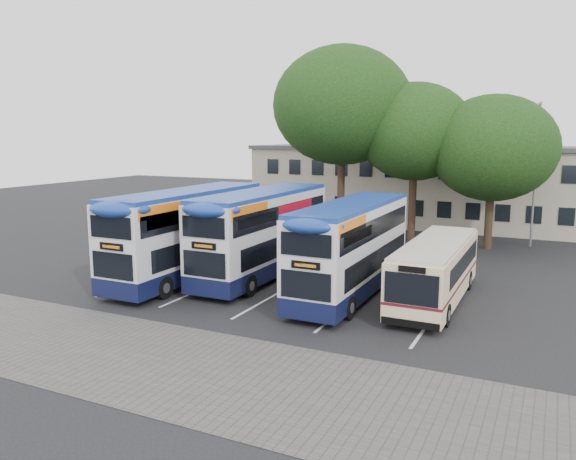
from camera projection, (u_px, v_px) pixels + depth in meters
The scene contains 12 objects.
ground at pixel (326, 330), 20.62m from camera, with size 120.00×120.00×0.00m, color black.
paving_strip at pixel (203, 371), 17.03m from camera, with size 40.00×6.00×0.01m, color #595654.
bay_lines at pixel (292, 286), 26.66m from camera, with size 14.12×11.00×0.01m.
depot_building at pixel (455, 185), 44.06m from camera, with size 32.40×8.40×6.20m.
lamp_post at pixel (536, 167), 34.94m from camera, with size 0.25×1.05×9.06m.
tree_left at pixel (342, 106), 37.44m from camera, with size 9.30×9.30×12.96m.
tree_mid at pixel (415, 132), 36.32m from camera, with size 7.44×7.44×10.44m.
tree_right at pixel (493, 148), 34.39m from camera, with size 7.68×7.68×9.54m.
bus_dd_left at pixel (189, 230), 27.71m from camera, with size 2.57×10.60×4.42m.
bus_dd_mid at pixel (263, 230), 28.02m from camera, with size 2.52×10.40×4.33m.
bus_dd_right at pixel (352, 244), 24.82m from camera, with size 2.42×9.98×4.16m.
bus_single at pixel (436, 267), 23.91m from camera, with size 2.25×8.86×2.64m.
Camera 1 is at (7.29, -18.36, 7.09)m, focal length 35.00 mm.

